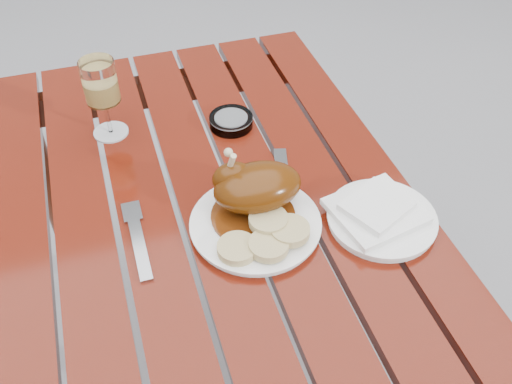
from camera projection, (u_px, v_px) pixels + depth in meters
The scene contains 10 objects.
table at pixel (217, 319), 1.35m from camera, with size 0.80×1.20×0.75m, color maroon.
dinner_plate at pixel (256, 224), 1.05m from camera, with size 0.24×0.24×0.02m, color white.
roast_duck at pixel (254, 187), 1.04m from camera, with size 0.18×0.16×0.12m.
bread_dumplings at pixel (266, 236), 1.00m from camera, with size 0.17×0.12×0.03m.
wine_glass at pixel (104, 99), 1.20m from camera, with size 0.08×0.08×0.18m, color #ECCB6B.
side_plate at pixel (382, 219), 1.06m from camera, with size 0.20×0.20×0.02m, color white.
napkin at pixel (375, 211), 1.05m from camera, with size 0.15×0.14×0.01m, color white.
ashtray at pixel (231, 121), 1.27m from camera, with size 0.10×0.10×0.02m, color #B2B7BC.
fork at pixel (139, 243), 1.02m from camera, with size 0.02×0.18×0.01m, color gray.
knife at pixel (285, 192), 1.12m from camera, with size 0.02×0.19×0.01m, color gray.
Camera 1 is at (-0.14, -0.75, 1.53)m, focal length 40.00 mm.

